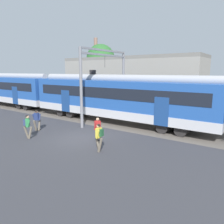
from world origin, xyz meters
The scene contains 10 objects.
ground_plane centered at (0.00, 0.00, 0.00)m, with size 160.00×160.00×0.00m, color #38383D.
track_bed centered at (-11.75, 5.48, 0.01)m, with size 80.00×4.40×0.01m, color #605951.
commuter_train centered at (-9.27, 5.47, 2.25)m, with size 38.05×3.07×4.73m.
pedestrian_navy centered at (-4.23, -0.47, 0.96)m, with size 0.53×0.70×1.67m.
pedestrian_green centered at (-3.04, -2.10, 0.99)m, with size 0.67×0.52×1.67m.
pedestrian_red centered at (1.37, 0.15, 0.96)m, with size 0.57×0.65×1.67m.
pedestrian_yellow centered at (2.59, -1.23, 0.99)m, with size 0.66×0.54×1.67m.
catenary_gantry centered at (-2.01, 5.48, 4.31)m, with size 0.24×6.64×6.53m.
background_building centered at (-4.50, 14.06, 3.21)m, with size 18.51×5.00×9.20m.
street_tree_left centered at (-9.53, 14.51, 6.34)m, with size 4.02×4.02×8.39m.
Camera 1 is at (10.16, -10.72, 4.64)m, focal length 35.00 mm.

